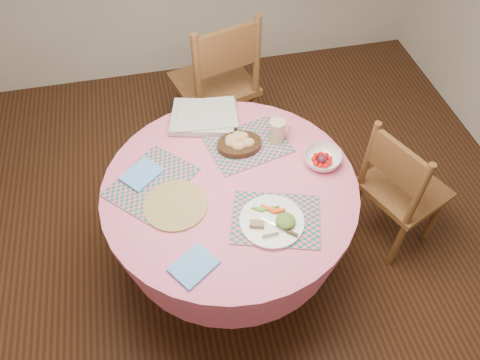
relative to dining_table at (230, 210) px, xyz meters
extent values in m
plane|color=#331C0F|center=(0.00, 0.00, -0.56)|extent=(4.00, 4.00, 0.00)
cylinder|color=pink|center=(0.00, 0.00, 0.17)|extent=(1.24, 1.24, 0.04)
cone|color=pink|center=(0.00, 0.00, 0.00)|extent=(1.24, 1.24, 0.30)
cylinder|color=black|center=(0.00, 0.00, -0.34)|extent=(0.14, 0.14, 0.44)
cylinder|color=black|center=(0.00, 0.00, -0.53)|extent=(0.56, 0.56, 0.06)
cube|color=brown|center=(1.01, 0.03, -0.13)|extent=(0.53, 0.54, 0.04)
cylinder|color=brown|center=(1.22, -0.06, -0.34)|extent=(0.05, 0.05, 0.42)
cylinder|color=brown|center=(1.09, 0.25, -0.34)|extent=(0.05, 0.05, 0.42)
cylinder|color=brown|center=(0.93, -0.19, -0.34)|extent=(0.05, 0.05, 0.42)
cylinder|color=brown|center=(0.80, 0.12, -0.34)|extent=(0.05, 0.05, 0.42)
cylinder|color=brown|center=(0.91, -0.20, 0.10)|extent=(0.05, 0.05, 0.47)
cylinder|color=brown|center=(0.78, 0.12, 0.10)|extent=(0.05, 0.05, 0.47)
cube|color=brown|center=(0.85, -0.04, 0.20)|extent=(0.16, 0.32, 0.23)
cube|color=brown|center=(0.11, 1.09, -0.05)|extent=(0.60, 0.59, 0.04)
cylinder|color=brown|center=(0.25, 1.33, -0.30)|extent=(0.06, 0.06, 0.50)
cylinder|color=brown|center=(-0.13, 1.22, -0.30)|extent=(0.06, 0.06, 0.50)
cylinder|color=brown|center=(0.36, 0.97, -0.30)|extent=(0.06, 0.06, 0.50)
cylinder|color=brown|center=(-0.03, 0.86, -0.30)|extent=(0.06, 0.06, 0.50)
cylinder|color=brown|center=(0.36, 0.94, 0.23)|extent=(0.06, 0.06, 0.56)
cylinder|color=brown|center=(-0.02, 0.83, 0.23)|extent=(0.06, 0.06, 0.56)
cube|color=brown|center=(0.17, 0.89, 0.34)|extent=(0.40, 0.14, 0.27)
cube|color=#126655|center=(0.16, -0.24, 0.20)|extent=(0.47, 0.40, 0.01)
cube|color=#126655|center=(-0.37, 0.10, 0.20)|extent=(0.50, 0.49, 0.01)
cube|color=#126655|center=(0.15, 0.25, 0.20)|extent=(0.46, 0.39, 0.01)
cylinder|color=olive|center=(-0.27, -0.06, 0.20)|extent=(0.30, 0.30, 0.01)
cube|color=#5A9AE8|center=(-0.24, -0.40, 0.20)|extent=(0.23, 0.22, 0.01)
cube|color=#5A9AE8|center=(-0.41, 0.15, 0.21)|extent=(0.23, 0.22, 0.01)
cylinder|color=white|center=(0.14, -0.25, 0.21)|extent=(0.29, 0.29, 0.01)
ellipsoid|color=#27541C|center=(0.20, -0.26, 0.23)|extent=(0.11, 0.11, 0.04)
cylinder|color=#F1E5C0|center=(0.13, -0.32, 0.23)|extent=(0.09, 0.09, 0.02)
cube|color=brown|center=(0.08, -0.29, 0.23)|extent=(0.07, 0.05, 0.02)
cube|color=silver|center=(0.16, -0.28, 0.22)|extent=(0.12, 0.11, 0.00)
cylinder|color=black|center=(0.10, 0.24, 0.22)|extent=(0.23, 0.23, 0.03)
ellipsoid|color=tan|center=(0.06, 0.24, 0.25)|extent=(0.07, 0.06, 0.05)
ellipsoid|color=tan|center=(0.12, 0.27, 0.25)|extent=(0.07, 0.06, 0.05)
ellipsoid|color=tan|center=(0.14, 0.22, 0.25)|extent=(0.07, 0.06, 0.05)
ellipsoid|color=tan|center=(0.09, 0.21, 0.25)|extent=(0.07, 0.06, 0.05)
ellipsoid|color=tan|center=(0.10, 0.28, 0.25)|extent=(0.07, 0.06, 0.05)
ellipsoid|color=tan|center=(0.06, 0.26, 0.25)|extent=(0.07, 0.06, 0.05)
cylinder|color=#C8B38A|center=(0.30, 0.25, 0.26)|extent=(0.08, 0.08, 0.12)
torus|color=#C8B38A|center=(0.34, 0.25, 0.26)|extent=(0.07, 0.01, 0.07)
imported|color=white|center=(0.48, 0.05, 0.22)|extent=(0.24, 0.24, 0.06)
sphere|color=red|center=(0.52, 0.05, 0.22)|extent=(0.03, 0.03, 0.03)
sphere|color=red|center=(0.51, 0.07, 0.22)|extent=(0.03, 0.03, 0.03)
sphere|color=red|center=(0.48, 0.08, 0.22)|extent=(0.03, 0.03, 0.03)
sphere|color=red|center=(0.46, 0.08, 0.22)|extent=(0.03, 0.03, 0.03)
sphere|color=red|center=(0.44, 0.06, 0.22)|extent=(0.03, 0.03, 0.03)
sphere|color=red|center=(0.44, 0.03, 0.22)|extent=(0.03, 0.03, 0.03)
sphere|color=red|center=(0.46, 0.01, 0.22)|extent=(0.03, 0.03, 0.03)
sphere|color=red|center=(0.48, 0.01, 0.22)|extent=(0.03, 0.03, 0.03)
sphere|color=red|center=(0.51, 0.02, 0.22)|extent=(0.03, 0.03, 0.03)
sphere|color=#471427|center=(0.48, 0.05, 0.22)|extent=(0.05, 0.05, 0.05)
cube|color=silver|center=(-0.05, 0.48, 0.22)|extent=(0.40, 0.35, 0.03)
cube|color=silver|center=(-0.03, 0.48, 0.24)|extent=(0.34, 0.28, 0.01)
camera|label=1|loc=(-0.26, -1.40, 1.93)|focal=35.00mm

